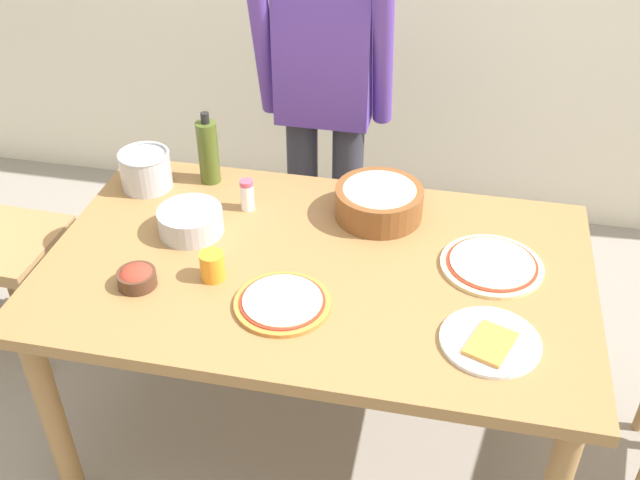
% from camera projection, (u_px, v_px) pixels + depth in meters
% --- Properties ---
extents(ground, '(8.00, 8.00, 0.00)m').
position_uv_depth(ground, '(317.00, 432.00, 2.60)').
color(ground, gray).
extents(dining_table, '(1.60, 0.96, 0.76)m').
position_uv_depth(dining_table, '(317.00, 287.00, 2.21)').
color(dining_table, olive).
rests_on(dining_table, ground).
extents(person_cook, '(0.49, 0.25, 1.62)m').
position_uv_depth(person_cook, '(325.00, 95.00, 2.67)').
color(person_cook, '#2D2D38').
rests_on(person_cook, ground).
extents(pizza_raw_on_board, '(0.30, 0.30, 0.02)m').
position_uv_depth(pizza_raw_on_board, '(492.00, 265.00, 2.13)').
color(pizza_raw_on_board, beige).
rests_on(pizza_raw_on_board, dining_table).
extents(pizza_cooked_on_tray, '(0.27, 0.27, 0.02)m').
position_uv_depth(pizza_cooked_on_tray, '(283.00, 302.00, 2.00)').
color(pizza_cooked_on_tray, '#C67A33').
rests_on(pizza_cooked_on_tray, dining_table).
extents(plate_with_slice, '(0.26, 0.26, 0.02)m').
position_uv_depth(plate_with_slice, '(490.00, 342.00, 1.88)').
color(plate_with_slice, white).
rests_on(plate_with_slice, dining_table).
extents(popcorn_bowl, '(0.28, 0.28, 0.11)m').
position_uv_depth(popcorn_bowl, '(379.00, 199.00, 2.32)').
color(popcorn_bowl, brown).
rests_on(popcorn_bowl, dining_table).
extents(mixing_bowl_steel, '(0.20, 0.20, 0.08)m').
position_uv_depth(mixing_bowl_steel, '(191.00, 221.00, 2.26)').
color(mixing_bowl_steel, '#B7B7BC').
rests_on(mixing_bowl_steel, dining_table).
extents(small_sauce_bowl, '(0.11, 0.11, 0.06)m').
position_uv_depth(small_sauce_bowl, '(137.00, 277.00, 2.06)').
color(small_sauce_bowl, '#4C2D1E').
rests_on(small_sauce_bowl, dining_table).
extents(olive_oil_bottle, '(0.07, 0.07, 0.26)m').
position_uv_depth(olive_oil_bottle, '(208.00, 152.00, 2.46)').
color(olive_oil_bottle, '#47561E').
rests_on(olive_oil_bottle, dining_table).
extents(steel_pot, '(0.17, 0.17, 0.13)m').
position_uv_depth(steel_pot, '(145.00, 169.00, 2.46)').
color(steel_pot, '#B7B7BC').
rests_on(steel_pot, dining_table).
extents(cup_orange, '(0.07, 0.07, 0.08)m').
position_uv_depth(cup_orange, '(212.00, 266.00, 2.07)').
color(cup_orange, orange).
rests_on(cup_orange, dining_table).
extents(salt_shaker, '(0.04, 0.04, 0.11)m').
position_uv_depth(salt_shaker, '(247.00, 195.00, 2.36)').
color(salt_shaker, white).
rests_on(salt_shaker, dining_table).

